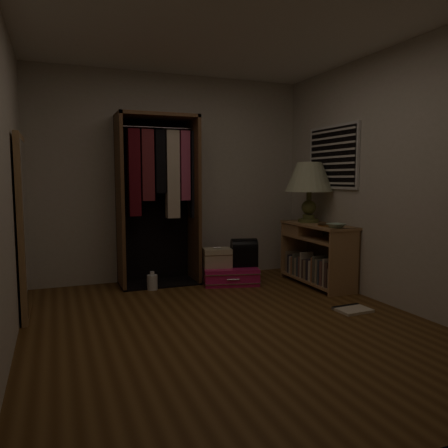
{
  "coord_description": "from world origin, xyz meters",
  "views": [
    {
      "loc": [
        -1.42,
        -3.47,
        1.3
      ],
      "look_at": [
        0.3,
        0.95,
        0.8
      ],
      "focal_mm": 35.0,
      "sensor_mm": 36.0,
      "label": 1
    }
  ],
  "objects_px": {
    "floor_mirror": "(23,226)",
    "train_case": "(217,258)",
    "pink_suitcase": "(230,275)",
    "black_bag": "(244,252)",
    "table_lamp": "(309,178)",
    "white_jug": "(152,282)",
    "console_bookshelf": "(315,253)",
    "open_wardrobe": "(159,186)"
  },
  "relations": [
    {
      "from": "pink_suitcase",
      "to": "white_jug",
      "type": "bearing_deg",
      "value": -169.11
    },
    {
      "from": "open_wardrobe",
      "to": "floor_mirror",
      "type": "bearing_deg",
      "value": -152.42
    },
    {
      "from": "console_bookshelf",
      "to": "pink_suitcase",
      "type": "relative_size",
      "value": 1.45
    },
    {
      "from": "black_bag",
      "to": "white_jug",
      "type": "bearing_deg",
      "value": -169.89
    },
    {
      "from": "console_bookshelf",
      "to": "pink_suitcase",
      "type": "height_order",
      "value": "console_bookshelf"
    },
    {
      "from": "console_bookshelf",
      "to": "open_wardrobe",
      "type": "height_order",
      "value": "open_wardrobe"
    },
    {
      "from": "train_case",
      "to": "open_wardrobe",
      "type": "bearing_deg",
      "value": 165.95
    },
    {
      "from": "floor_mirror",
      "to": "pink_suitcase",
      "type": "xyz_separation_m",
      "value": [
        2.28,
        0.44,
        -0.75
      ]
    },
    {
      "from": "pink_suitcase",
      "to": "train_case",
      "type": "height_order",
      "value": "train_case"
    },
    {
      "from": "pink_suitcase",
      "to": "white_jug",
      "type": "xyz_separation_m",
      "value": [
        -0.97,
        0.05,
        -0.01
      ]
    },
    {
      "from": "floor_mirror",
      "to": "pink_suitcase",
      "type": "distance_m",
      "value": 2.44
    },
    {
      "from": "train_case",
      "to": "black_bag",
      "type": "distance_m",
      "value": 0.35
    },
    {
      "from": "floor_mirror",
      "to": "train_case",
      "type": "xyz_separation_m",
      "value": [
        2.12,
        0.49,
        -0.52
      ]
    },
    {
      "from": "white_jug",
      "to": "train_case",
      "type": "bearing_deg",
      "value": -0.01
    },
    {
      "from": "console_bookshelf",
      "to": "floor_mirror",
      "type": "height_order",
      "value": "floor_mirror"
    },
    {
      "from": "floor_mirror",
      "to": "train_case",
      "type": "relative_size",
      "value": 4.48
    },
    {
      "from": "train_case",
      "to": "black_bag",
      "type": "bearing_deg",
      "value": 1.0
    },
    {
      "from": "floor_mirror",
      "to": "table_lamp",
      "type": "relative_size",
      "value": 2.28
    },
    {
      "from": "floor_mirror",
      "to": "white_jug",
      "type": "relative_size",
      "value": 7.88
    },
    {
      "from": "console_bookshelf",
      "to": "black_bag",
      "type": "distance_m",
      "value": 0.87
    },
    {
      "from": "floor_mirror",
      "to": "train_case",
      "type": "bearing_deg",
      "value": 13.0
    },
    {
      "from": "open_wardrobe",
      "to": "floor_mirror",
      "type": "distance_m",
      "value": 1.7
    },
    {
      "from": "table_lamp",
      "to": "open_wardrobe",
      "type": "bearing_deg",
      "value": 162.5
    },
    {
      "from": "console_bookshelf",
      "to": "black_bag",
      "type": "xyz_separation_m",
      "value": [
        -0.78,
        0.4,
        -0.01
      ]
    },
    {
      "from": "console_bookshelf",
      "to": "white_jug",
      "type": "bearing_deg",
      "value": 166.77
    },
    {
      "from": "console_bookshelf",
      "to": "white_jug",
      "type": "height_order",
      "value": "console_bookshelf"
    },
    {
      "from": "open_wardrobe",
      "to": "pink_suitcase",
      "type": "distance_m",
      "value": 1.41
    },
    {
      "from": "pink_suitcase",
      "to": "black_bag",
      "type": "distance_m",
      "value": 0.34
    },
    {
      "from": "floor_mirror",
      "to": "white_jug",
      "type": "bearing_deg",
      "value": 20.48
    },
    {
      "from": "black_bag",
      "to": "white_jug",
      "type": "height_order",
      "value": "black_bag"
    },
    {
      "from": "floor_mirror",
      "to": "table_lamp",
      "type": "bearing_deg",
      "value": 3.74
    },
    {
      "from": "black_bag",
      "to": "open_wardrobe",
      "type": "bearing_deg",
      "value": 174.16
    },
    {
      "from": "console_bookshelf",
      "to": "floor_mirror",
      "type": "bearing_deg",
      "value": -179.34
    },
    {
      "from": "floor_mirror",
      "to": "black_bag",
      "type": "bearing_deg",
      "value": 10.15
    },
    {
      "from": "pink_suitcase",
      "to": "white_jug",
      "type": "height_order",
      "value": "white_jug"
    },
    {
      "from": "pink_suitcase",
      "to": "table_lamp",
      "type": "bearing_deg",
      "value": 0.25
    },
    {
      "from": "table_lamp",
      "to": "train_case",
      "type": "bearing_deg",
      "value": 166.05
    },
    {
      "from": "white_jug",
      "to": "black_bag",
      "type": "bearing_deg",
      "value": -2.46
    },
    {
      "from": "train_case",
      "to": "white_jug",
      "type": "distance_m",
      "value": 0.84
    },
    {
      "from": "table_lamp",
      "to": "white_jug",
      "type": "xyz_separation_m",
      "value": [
        -1.93,
        0.28,
        -1.2
      ]
    },
    {
      "from": "open_wardrobe",
      "to": "train_case",
      "type": "relative_size",
      "value": 5.41
    },
    {
      "from": "console_bookshelf",
      "to": "table_lamp",
      "type": "distance_m",
      "value": 0.92
    }
  ]
}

